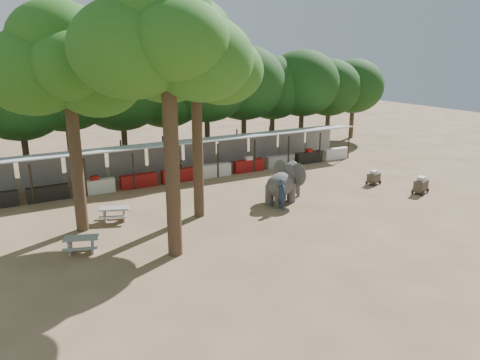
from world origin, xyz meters
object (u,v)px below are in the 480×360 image
cart_front (421,185)px  yard_tree_back (191,55)px  picnic_table_near (81,243)px  picnic_table_far (115,212)px  yard_tree_left (63,63)px  handler (282,194)px  elephant (284,183)px  cart_back (374,178)px  yard_tree_center (162,39)px

cart_front → yard_tree_back: bearing=147.0°
picnic_table_near → picnic_table_far: (2.37, 3.30, 0.00)m
yard_tree_left → handler: yard_tree_left is taller
yard_tree_back → elephant: size_ratio=3.55×
yard_tree_back → elephant: (5.57, -0.47, -7.35)m
handler → picnic_table_far: 9.23m
elephant → picnic_table_far: bearing=151.4°
picnic_table_near → cart_back: cart_back is taller
picnic_table_far → cart_front: size_ratio=1.45×
yard_tree_left → cart_front: bearing=-12.1°
picnic_table_far → cart_front: cart_front is taller
yard_tree_left → cart_back: (18.95, -1.36, -7.73)m
yard_tree_back → yard_tree_left: bearing=170.5°
cart_front → yard_tree_left: bearing=148.1°
yard_tree_left → yard_tree_center: bearing=-59.0°
yard_tree_left → handler: size_ratio=6.20×
handler → elephant: bearing=-38.5°
elephant → cart_front: 8.97m
yard_tree_back → cart_front: bearing=-13.3°
handler → cart_back: 8.35m
picnic_table_far → cart_back: cart_back is taller
picnic_table_far → yard_tree_left: bearing=-150.3°
picnic_table_near → cart_front: cart_front is taller
picnic_table_near → yard_tree_back: bearing=36.5°
yard_tree_center → handler: (7.69, 2.50, -8.32)m
yard_tree_left → picnic_table_near: bearing=-98.9°
yard_tree_center → cart_back: 18.55m
cart_back → yard_tree_back: bearing=164.8°
picnic_table_far → picnic_table_near: bearing=-104.6°
handler → cart_front: handler is taller
elephant → yard_tree_left: bearing=154.5°
elephant → picnic_table_far: size_ratio=1.71×
elephant → handler: size_ratio=1.80×
handler → cart_back: size_ratio=1.62×
yard_tree_center → yard_tree_back: yard_tree_center is taller
handler → cart_front: 9.54m
yard_tree_center → yard_tree_left: bearing=121.0°
cart_front → cart_back: cart_front is taller
picnic_table_far → handler: bearing=3.5°
yard_tree_center → picnic_table_near: size_ratio=6.55×
elephant → cart_front: (8.48, -2.84, -0.65)m
picnic_table_far → cart_back: 17.13m
cart_front → cart_back: 3.15m
yard_tree_center → cart_front: bearing=2.3°
yard_tree_back → picnic_table_far: (-4.10, 1.29, -8.05)m
yard_tree_back → cart_front: (14.05, -3.31, -8.01)m
yard_tree_back → cart_back: size_ratio=10.38×
yard_tree_left → cart_back: 20.51m
yard_tree_left → cart_front: (20.05, -4.31, -7.67)m
yard_tree_back → handler: size_ratio=6.39×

